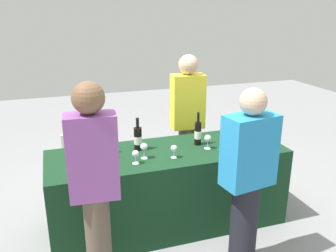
{
  "coord_description": "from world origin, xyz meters",
  "views": [
    {
      "loc": [
        -0.99,
        -2.97,
        2.09
      ],
      "look_at": [
        0.0,
        0.0,
        1.04
      ],
      "focal_mm": 37.95,
      "sensor_mm": 36.0,
      "label": 1
    }
  ],
  "objects_px": {
    "wine_glass_2": "(144,147)",
    "wine_glass_5": "(233,137)",
    "wine_glass_4": "(208,139)",
    "server_pouring": "(187,120)",
    "wine_bottle_2": "(138,138)",
    "menu_board": "(84,161)",
    "wine_glass_0": "(98,155)",
    "wine_bottle_3": "(198,133)",
    "guest_0": "(95,184)",
    "wine_bottle_0": "(86,143)",
    "wine_glass_1": "(136,154)",
    "wine_bottle_1": "(102,143)",
    "wine_glass_3": "(174,149)",
    "guest_1": "(247,177)"
  },
  "relations": [
    {
      "from": "wine_glass_0",
      "to": "wine_glass_2",
      "type": "bearing_deg",
      "value": 6.14
    },
    {
      "from": "wine_bottle_2",
      "to": "wine_glass_0",
      "type": "height_order",
      "value": "wine_bottle_2"
    },
    {
      "from": "wine_glass_4",
      "to": "wine_bottle_1",
      "type": "bearing_deg",
      "value": 169.33
    },
    {
      "from": "wine_glass_0",
      "to": "guest_0",
      "type": "relative_size",
      "value": 0.09
    },
    {
      "from": "wine_bottle_1",
      "to": "guest_0",
      "type": "height_order",
      "value": "guest_0"
    },
    {
      "from": "wine_bottle_2",
      "to": "wine_glass_4",
      "type": "height_order",
      "value": "wine_bottle_2"
    },
    {
      "from": "wine_glass_0",
      "to": "menu_board",
      "type": "relative_size",
      "value": 0.21
    },
    {
      "from": "wine_glass_5",
      "to": "server_pouring",
      "type": "distance_m",
      "value": 0.73
    },
    {
      "from": "guest_0",
      "to": "wine_bottle_2",
      "type": "bearing_deg",
      "value": 62.55
    },
    {
      "from": "server_pouring",
      "to": "menu_board",
      "type": "height_order",
      "value": "server_pouring"
    },
    {
      "from": "wine_glass_1",
      "to": "wine_glass_0",
      "type": "bearing_deg",
      "value": 172.56
    },
    {
      "from": "wine_bottle_3",
      "to": "menu_board",
      "type": "bearing_deg",
      "value": 138.08
    },
    {
      "from": "wine_bottle_1",
      "to": "menu_board",
      "type": "height_order",
      "value": "wine_bottle_1"
    },
    {
      "from": "wine_glass_4",
      "to": "wine_glass_5",
      "type": "bearing_deg",
      "value": -13.1
    },
    {
      "from": "wine_bottle_0",
      "to": "wine_glass_1",
      "type": "relative_size",
      "value": 2.48
    },
    {
      "from": "wine_bottle_3",
      "to": "wine_glass_0",
      "type": "relative_size",
      "value": 2.25
    },
    {
      "from": "wine_glass_5",
      "to": "server_pouring",
      "type": "relative_size",
      "value": 0.1
    },
    {
      "from": "wine_glass_0",
      "to": "wine_glass_2",
      "type": "height_order",
      "value": "same"
    },
    {
      "from": "server_pouring",
      "to": "wine_glass_0",
      "type": "bearing_deg",
      "value": 36.94
    },
    {
      "from": "wine_glass_5",
      "to": "wine_glass_0",
      "type": "bearing_deg",
      "value": -179.0
    },
    {
      "from": "wine_glass_0",
      "to": "wine_glass_1",
      "type": "relative_size",
      "value": 1.2
    },
    {
      "from": "guest_1",
      "to": "wine_glass_1",
      "type": "bearing_deg",
      "value": 132.94
    },
    {
      "from": "wine_bottle_0",
      "to": "guest_0",
      "type": "relative_size",
      "value": 0.19
    },
    {
      "from": "wine_glass_0",
      "to": "wine_glass_5",
      "type": "distance_m",
      "value": 1.3
    },
    {
      "from": "wine_bottle_3",
      "to": "wine_glass_5",
      "type": "bearing_deg",
      "value": -33.06
    },
    {
      "from": "wine_glass_2",
      "to": "wine_glass_5",
      "type": "xyz_separation_m",
      "value": [
        0.89,
        -0.02,
        0.0
      ]
    },
    {
      "from": "wine_bottle_1",
      "to": "wine_glass_0",
      "type": "relative_size",
      "value": 2.04
    },
    {
      "from": "menu_board",
      "to": "wine_glass_1",
      "type": "bearing_deg",
      "value": -67.33
    },
    {
      "from": "wine_glass_2",
      "to": "wine_bottle_2",
      "type": "bearing_deg",
      "value": 90.56
    },
    {
      "from": "wine_bottle_2",
      "to": "guest_1",
      "type": "distance_m",
      "value": 1.12
    },
    {
      "from": "wine_bottle_1",
      "to": "wine_glass_0",
      "type": "distance_m",
      "value": 0.27
    },
    {
      "from": "wine_bottle_0",
      "to": "wine_glass_2",
      "type": "xyz_separation_m",
      "value": [
        0.49,
        -0.25,
        -0.0
      ]
    },
    {
      "from": "wine_glass_1",
      "to": "wine_glass_4",
      "type": "distance_m",
      "value": 0.75
    },
    {
      "from": "wine_bottle_3",
      "to": "guest_0",
      "type": "distance_m",
      "value": 1.34
    },
    {
      "from": "wine_bottle_2",
      "to": "wine_glass_5",
      "type": "xyz_separation_m",
      "value": [
        0.89,
        -0.24,
        -0.0
      ]
    },
    {
      "from": "wine_bottle_3",
      "to": "server_pouring",
      "type": "height_order",
      "value": "server_pouring"
    },
    {
      "from": "server_pouring",
      "to": "menu_board",
      "type": "xyz_separation_m",
      "value": [
        -1.14,
        0.43,
        -0.54
      ]
    },
    {
      "from": "wine_glass_4",
      "to": "server_pouring",
      "type": "height_order",
      "value": "server_pouring"
    },
    {
      "from": "menu_board",
      "to": "wine_glass_0",
      "type": "bearing_deg",
      "value": -81.85
    },
    {
      "from": "menu_board",
      "to": "wine_bottle_0",
      "type": "bearing_deg",
      "value": -86.02
    },
    {
      "from": "wine_bottle_1",
      "to": "wine_glass_3",
      "type": "bearing_deg",
      "value": -25.47
    },
    {
      "from": "wine_glass_1",
      "to": "wine_glass_2",
      "type": "distance_m",
      "value": 0.13
    },
    {
      "from": "wine_glass_4",
      "to": "wine_glass_5",
      "type": "xyz_separation_m",
      "value": [
        0.24,
        -0.06,
        0.01
      ]
    },
    {
      "from": "wine_glass_1",
      "to": "guest_0",
      "type": "relative_size",
      "value": 0.08
    },
    {
      "from": "wine_glass_3",
      "to": "server_pouring",
      "type": "distance_m",
      "value": 0.86
    },
    {
      "from": "wine_glass_4",
      "to": "guest_0",
      "type": "bearing_deg",
      "value": -151.56
    },
    {
      "from": "wine_glass_1",
      "to": "guest_1",
      "type": "xyz_separation_m",
      "value": [
        0.76,
        -0.59,
        -0.05
      ]
    },
    {
      "from": "wine_glass_1",
      "to": "wine_glass_5",
      "type": "relative_size",
      "value": 0.8
    },
    {
      "from": "wine_bottle_3",
      "to": "wine_glass_3",
      "type": "relative_size",
      "value": 2.74
    },
    {
      "from": "wine_glass_5",
      "to": "wine_glass_2",
      "type": "bearing_deg",
      "value": 178.6
    }
  ]
}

